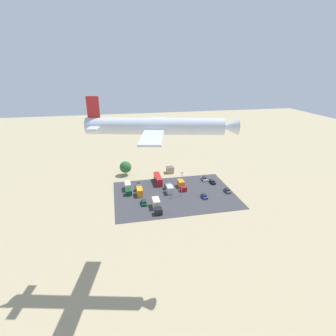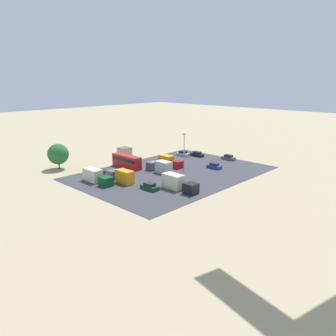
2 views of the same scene
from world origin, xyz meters
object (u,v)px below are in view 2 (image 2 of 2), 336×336
parked_car_2 (214,166)px  parked_truck_0 (169,161)px  parked_car_1 (197,154)px  parked_truck_3 (121,176)px  bus (127,161)px  parked_car_0 (104,173)px  shed_building (125,152)px  parked_car_3 (228,158)px  parked_car_4 (183,154)px  parked_truck_1 (178,183)px  parked_truck_4 (96,177)px  parked_truck_2 (160,167)px  parked_car_5 (150,187)px

parked_car_2 → parked_truck_0: (6.61, -10.89, 0.67)m
parked_car_1 → parked_truck_3: 33.97m
bus → parked_car_1: bearing=166.8°
parked_car_0 → parked_car_2: bearing=-33.0°
shed_building → parked_car_3: size_ratio=0.90×
parked_car_3 → bus: bearing=150.0°
bus → parked_car_3: bearing=150.0°
parked_car_4 → parked_truck_1: size_ratio=0.50×
parked_car_1 → parked_car_4: bearing=-55.2°
parked_car_0 → parked_truck_4: size_ratio=0.45×
parked_truck_1 → parked_truck_3: 14.64m
shed_building → parked_truck_3: 26.97m
parked_truck_3 → parked_car_2: bearing=-19.3°
parked_car_4 → parked_truck_4: 35.76m
shed_building → parked_truck_4: parked_truck_4 is taller
parked_car_2 → parked_car_0: bearing=-33.0°
parked_car_0 → parked_truck_2: 14.65m
shed_building → parked_truck_4: bearing=37.1°
parked_car_5 → parked_truck_1: 6.35m
parked_car_3 → parked_car_2: bearing=-165.7°
shed_building → parked_truck_1: 36.47m
shed_building → parked_car_4: (-13.57, 12.76, -0.72)m
parked_car_5 → parked_truck_0: size_ratio=0.56×
parked_car_4 → parked_car_2: bearing=70.8°
parked_car_5 → parked_car_0: bearing=-88.6°
parked_car_5 → parked_truck_3: bearing=-85.4°
parked_car_5 → parked_truck_3: (0.74, -9.13, 0.77)m
parked_car_2 → parked_truck_1: parked_truck_1 is taller
parked_car_5 → parked_car_4: bearing=-151.0°
parked_car_1 → parked_truck_0: parked_truck_0 is taller
parked_truck_2 → parked_car_4: bearing=24.2°
parked_truck_2 → parked_truck_4: size_ratio=0.82×
shed_building → bus: size_ratio=0.38×
parked_car_3 → parked_truck_1: (31.64, 7.76, 0.83)m
shed_building → parked_truck_1: (12.55, 34.24, 0.11)m
parked_car_3 → shed_building: bearing=125.8°
parked_car_1 → parked_truck_2: size_ratio=0.59×
shed_building → parked_truck_0: (-1.18, 18.47, -0.07)m
bus → parked_truck_1: bus is taller
parked_car_3 → parked_car_5: bearing=-175.0°
shed_building → parked_car_0: bearing=37.3°
shed_building → parked_car_1: shed_building is taller
parked_truck_1 → parked_car_1: bearing=-148.3°
parked_car_1 → parked_truck_1: (28.73, 17.73, 0.84)m
parked_truck_2 → bus: bearing=106.5°
bus → parked_car_1: bus is taller
parked_truck_0 → parked_truck_3: (18.73, 2.02, 0.09)m
bus → parked_truck_1: bearing=79.0°
parked_truck_1 → shed_building: bearing=-110.1°
parked_car_3 → parked_car_4: 14.79m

